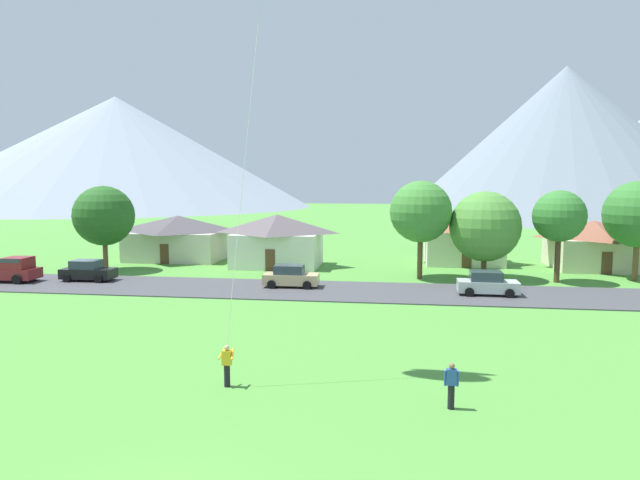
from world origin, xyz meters
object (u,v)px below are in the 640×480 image
house_leftmost (179,237)px  house_rightmost (463,237)px  tree_near_left (485,227)px  parked_car_black_mid_east (88,271)px  tree_left_of_center (421,212)px  house_right_center (277,239)px  house_left_center (593,244)px  parked_car_silver_west_end (487,284)px  parked_car_tan_mid_west (291,277)px  tree_right_of_center (559,217)px  watcher_person (451,385)px  tree_center (104,216)px  pickup_truck_maroon_west_side (7,269)px  tree_near_right (638,214)px

house_leftmost → house_rightmost: size_ratio=1.29×
tree_near_left → parked_car_black_mid_east: size_ratio=1.73×
house_rightmost → tree_left_of_center: bearing=-116.4°
house_right_center → house_rightmost: bearing=13.3°
house_rightmost → house_left_center: bearing=-6.9°
parked_car_silver_west_end → parked_car_tan_mid_west: 14.46m
tree_right_of_center → watcher_person: size_ratio=4.43×
house_leftmost → tree_center: 9.40m
house_left_center → tree_near_left: bearing=-146.0°
house_left_center → pickup_truck_maroon_west_side: (-49.34, -14.41, -1.26)m
house_right_center → tree_right_of_center: 24.95m
house_left_center → house_rightmost: 11.80m
tree_center → house_left_center: bearing=9.9°
house_left_center → watcher_person: house_left_center is taller
house_left_center → tree_near_left: (-11.04, -7.44, 2.08)m
parked_car_tan_mid_west → watcher_person: 23.64m
house_left_center → parked_car_tan_mid_west: bearing=-152.9°
parked_car_black_mid_east → pickup_truck_maroon_west_side: size_ratio=0.81×
house_right_center → tree_left_of_center: size_ratio=1.06×
tree_left_of_center → parked_car_silver_west_end: 9.26m
parked_car_tan_mid_west → watcher_person: size_ratio=2.53×
tree_center → house_leftmost: bearing=66.4°
tree_near_left → tree_right_of_center: (5.60, -0.79, 0.92)m
tree_left_of_center → parked_car_tan_mid_west: size_ratio=1.93×
tree_left_of_center → watcher_person: size_ratio=4.89×
house_right_center → house_left_center: bearing=5.4°
watcher_person → tree_near_left: bearing=79.1°
tree_near_left → watcher_person: size_ratio=4.37×
tree_near_right → pickup_truck_maroon_west_side: tree_near_right is taller
tree_right_of_center → watcher_person: (-10.86, -26.63, -4.45)m
house_rightmost → watcher_person: bearing=-97.2°
house_left_center → tree_center: tree_center is taller
parked_car_tan_mid_west → watcher_person: (9.97, -21.43, 0.01)m
house_rightmost → watcher_person: size_ratio=4.72×
tree_near_left → pickup_truck_maroon_west_side: 39.07m
tree_center → parked_car_silver_west_end: 33.65m
tree_center → watcher_person: 39.38m
house_left_center → house_right_center: bearing=-174.6°
house_left_center → pickup_truck_maroon_west_side: size_ratio=1.51×
tree_left_of_center → parked_car_tan_mid_west: (-9.96, -5.58, -4.73)m
tree_left_of_center → tree_right_of_center: 10.89m
parked_car_silver_west_end → tree_center: bearing=168.5°
house_rightmost → parked_car_silver_west_end: size_ratio=1.86×
pickup_truck_maroon_west_side → parked_car_silver_west_end: bearing=-0.0°
parked_car_tan_mid_west → parked_car_silver_west_end: bearing=-4.0°
tree_right_of_center → parked_car_black_mid_east: bearing=-172.6°
house_rightmost → tree_right_of_center: (6.27, -9.65, 2.68)m
tree_near_left → parked_car_silver_west_end: bearing=-96.6°
tree_left_of_center → watcher_person: (0.01, -27.01, -4.72)m
pickup_truck_maroon_west_side → house_leftmost: bearing=60.7°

